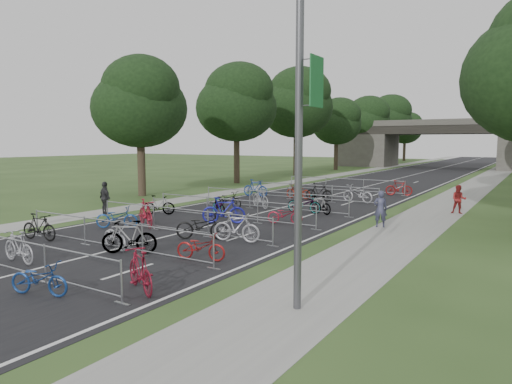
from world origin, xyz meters
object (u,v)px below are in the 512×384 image
overpass_bridge (443,144)px  pedestrian_a (380,209)px  bike_2 (39,279)px  pedestrian_b (459,200)px  lamppost (300,125)px  pedestrian_c (105,198)px  bike_1 (18,247)px

overpass_bridge → pedestrian_a: (6.80, -51.85, -2.69)m
bike_2 → pedestrian_b: 21.10m
lamppost → pedestrian_b: size_ratio=5.26×
lamppost → pedestrian_b: bearing=87.2°
lamppost → bike_2: (-5.97, -2.70, -3.84)m
bike_2 → pedestrian_a: bearing=-35.6°
lamppost → pedestrian_c: 16.96m
overpass_bridge → bike_2: bearing=-87.9°
bike_2 → pedestrian_a: (4.44, 13.85, 0.40)m
overpass_bridge → pedestrian_c: size_ratio=17.55×
pedestrian_c → pedestrian_b: bearing=-133.5°
bike_1 → bike_2: bearing=70.6°
overpass_bridge → pedestrian_c: 56.60m
overpass_bridge → lamppost: (8.33, -63.00, 0.75)m
pedestrian_a → pedestrian_c: 14.25m
bike_2 → pedestrian_b: bearing=-36.7°
overpass_bridge → lamppost: 63.55m
bike_2 → bike_1: bearing=49.1°
lamppost → pedestrian_a: bearing=97.8°
pedestrian_a → pedestrian_b: pedestrian_a is taller
pedestrian_c → overpass_bridge: bearing=-83.4°
lamppost → bike_1: lamppost is taller
overpass_bridge → pedestrian_a: overpass_bridge is taller
bike_1 → pedestrian_c: 9.91m
bike_2 → pedestrian_a: 14.55m
bike_1 → bike_2: bike_1 is taller
lamppost → pedestrian_c: (-15.13, 6.88, -3.40)m
pedestrian_b → pedestrian_c: 19.07m
bike_1 → pedestrian_a: (7.91, 12.37, 0.31)m
overpass_bridge → pedestrian_b: bearing=-78.6°
bike_2 → pedestrian_b: pedestrian_b is taller
bike_2 → pedestrian_c: pedestrian_c is taller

